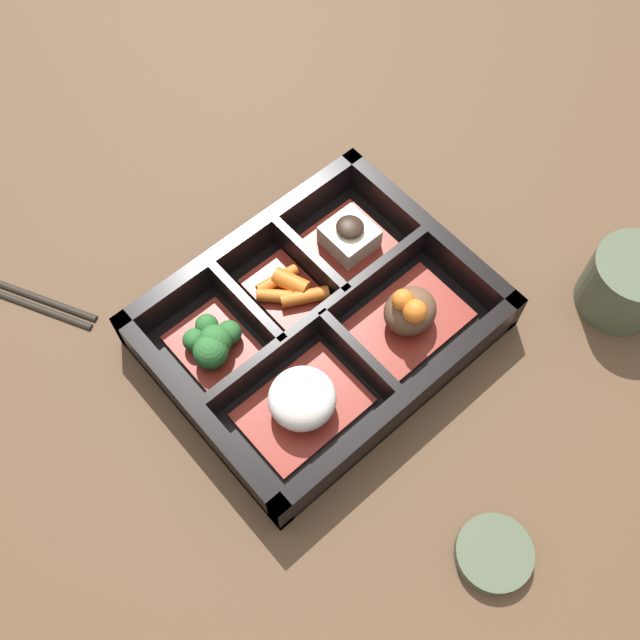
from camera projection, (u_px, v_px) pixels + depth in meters
name	position (u px, v px, depth m)	size (l,w,h in m)	color
ground_plane	(320.00, 333.00, 0.66)	(3.00, 3.00, 0.00)	#4C3523
bento_base	(320.00, 331.00, 0.65)	(0.27, 0.22, 0.01)	black
bento_rim	(318.00, 320.00, 0.64)	(0.27, 0.22, 0.04)	black
bowl_stew	(409.00, 314.00, 0.63)	(0.10, 0.07, 0.05)	maroon
bowl_rice	(302.00, 401.00, 0.60)	(0.10, 0.07, 0.04)	maroon
bowl_tofu	(349.00, 239.00, 0.68)	(0.07, 0.07, 0.04)	maroon
bowl_carrots	(286.00, 292.00, 0.66)	(0.06, 0.07, 0.02)	maroon
bowl_greens	(213.00, 343.00, 0.63)	(0.06, 0.07, 0.03)	maroon
tea_cup	(627.00, 282.00, 0.65)	(0.07, 0.07, 0.06)	#424C38
sauce_dish	(494.00, 554.00, 0.57)	(0.06, 0.06, 0.01)	#424C38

